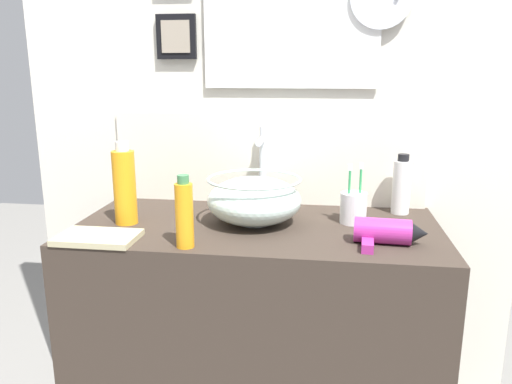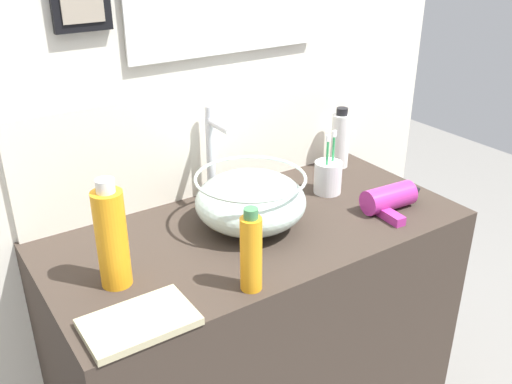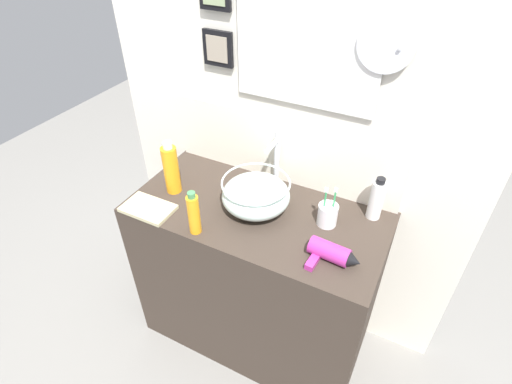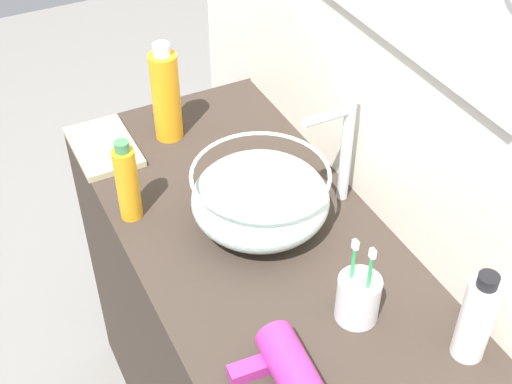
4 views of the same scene
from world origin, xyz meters
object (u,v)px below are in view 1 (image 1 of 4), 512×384
at_px(glass_bowl_sink, 254,200).
at_px(hand_towel, 98,237).
at_px(faucet, 262,162).
at_px(lotion_bottle, 401,186).
at_px(toothbrush_cup, 353,207).
at_px(spray_bottle, 125,186).
at_px(hair_drier, 387,232).
at_px(shampoo_bottle, 184,214).

relative_size(glass_bowl_sink, hand_towel, 1.31).
bearing_deg(faucet, lotion_bottle, -1.71).
bearing_deg(hand_towel, faucet, 45.14).
relative_size(toothbrush_cup, hand_towel, 0.86).
distance_m(faucet, spray_bottle, 0.45).
relative_size(hair_drier, hand_towel, 0.91).
bearing_deg(hand_towel, shampoo_bottle, -3.84).
bearing_deg(hair_drier, toothbrush_cup, 114.40).
bearing_deg(hair_drier, shampoo_bottle, -169.48).
bearing_deg(shampoo_bottle, lotion_bottle, 33.99).
relative_size(faucet, hair_drier, 1.38).
relative_size(glass_bowl_sink, lotion_bottle, 1.46).
bearing_deg(hair_drier, faucet, 139.60).
xyz_separation_m(hair_drier, toothbrush_cup, (-0.08, 0.18, 0.02)).
bearing_deg(glass_bowl_sink, toothbrush_cup, 8.94).
relative_size(glass_bowl_sink, faucet, 1.05).
relative_size(spray_bottle, shampoo_bottle, 1.29).
relative_size(hair_drier, lotion_bottle, 1.01).
bearing_deg(spray_bottle, faucet, 32.26).
xyz_separation_m(faucet, lotion_bottle, (0.45, -0.01, -0.06)).
distance_m(faucet, hand_towel, 0.58).
height_order(glass_bowl_sink, shampoo_bottle, shampoo_bottle).
distance_m(glass_bowl_sink, hand_towel, 0.45).
distance_m(toothbrush_cup, spray_bottle, 0.68).
height_order(faucet, spray_bottle, faucet).
xyz_separation_m(glass_bowl_sink, hair_drier, (0.37, -0.13, -0.04)).
distance_m(toothbrush_cup, lotion_bottle, 0.20).
xyz_separation_m(hair_drier, shampoo_bottle, (-0.52, -0.10, 0.06)).
xyz_separation_m(glass_bowl_sink, toothbrush_cup, (0.29, 0.05, -0.02)).
xyz_separation_m(glass_bowl_sink, shampoo_bottle, (-0.15, -0.23, 0.02)).
distance_m(shampoo_bottle, hand_towel, 0.26).
bearing_deg(toothbrush_cup, glass_bowl_sink, -171.06).
relative_size(glass_bowl_sink, shampoo_bottle, 1.47).
height_order(shampoo_bottle, hand_towel, shampoo_bottle).
height_order(glass_bowl_sink, faucet, faucet).
bearing_deg(lotion_bottle, glass_bowl_sink, -158.82).
bearing_deg(glass_bowl_sink, hand_towel, -151.92).
xyz_separation_m(glass_bowl_sink, hand_towel, (-0.40, -0.21, -0.06)).
bearing_deg(toothbrush_cup, shampoo_bottle, -148.14).
bearing_deg(shampoo_bottle, spray_bottle, 142.80).
bearing_deg(lotion_bottle, hand_towel, -155.48).
distance_m(lotion_bottle, hand_towel, 0.93).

